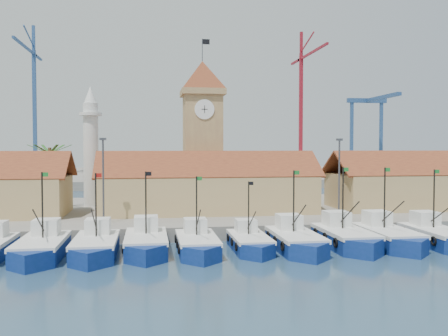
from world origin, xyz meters
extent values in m
plane|color=navy|center=(0.00, 0.00, 0.00)|extent=(400.00, 400.00, 0.00)
cube|color=gray|center=(0.00, 24.00, 0.75)|extent=(140.00, 32.00, 1.50)
cube|color=gray|center=(0.00, 110.00, 1.00)|extent=(240.00, 80.00, 2.00)
cube|color=navy|center=(-16.44, 2.92, 0.53)|extent=(3.69, 8.34, 1.90)
cube|color=navy|center=(-16.44, -1.25, 0.53)|extent=(3.69, 3.69, 1.90)
cube|color=silver|center=(-16.44, 2.92, 1.47)|extent=(3.76, 8.58, 0.37)
cube|color=silver|center=(-16.44, 5.01, 2.32)|extent=(2.21, 2.32, 1.47)
cylinder|color=black|center=(-16.44, 3.45, 4.42)|extent=(0.15, 0.15, 5.90)
cube|color=#197226|center=(-16.18, 3.45, 7.16)|extent=(0.53, 0.02, 0.37)
cube|color=navy|center=(-11.91, 2.98, 0.52)|extent=(3.63, 8.21, 1.87)
cube|color=navy|center=(-11.91, -1.13, 0.52)|extent=(3.63, 3.63, 1.87)
cube|color=silver|center=(-11.91, 2.98, 1.45)|extent=(3.70, 8.44, 0.36)
cube|color=silver|center=(-11.91, 5.03, 2.28)|extent=(2.18, 2.28, 1.45)
cylinder|color=black|center=(-11.91, 3.50, 4.36)|extent=(0.15, 0.15, 5.81)
cube|color=#A5140F|center=(-11.65, 3.50, 7.05)|extent=(0.52, 0.02, 0.36)
cube|color=navy|center=(-7.55, 3.71, 0.52)|extent=(3.66, 8.29, 1.88)
cube|color=navy|center=(-7.55, -0.43, 0.52)|extent=(3.66, 3.66, 1.88)
cube|color=silver|center=(-7.55, 3.71, 1.47)|extent=(3.74, 8.52, 0.37)
cube|color=silver|center=(-7.55, 5.78, 2.30)|extent=(2.20, 2.30, 1.47)
cylinder|color=black|center=(-7.55, 4.24, 4.40)|extent=(0.15, 0.15, 5.86)
cube|color=black|center=(-7.29, 4.24, 7.12)|extent=(0.52, 0.02, 0.37)
cube|color=navy|center=(-2.99, 2.86, 0.49)|extent=(3.45, 7.80, 1.77)
cube|color=navy|center=(-2.99, -1.04, 0.49)|extent=(3.45, 3.45, 1.77)
cube|color=silver|center=(-2.99, 2.86, 1.38)|extent=(3.52, 8.02, 0.34)
cube|color=silver|center=(-2.99, 4.81, 2.17)|extent=(2.07, 2.17, 1.38)
cylinder|color=black|center=(-2.99, 3.35, 4.14)|extent=(0.14, 0.14, 5.51)
cube|color=#197226|center=(-2.75, 3.35, 6.70)|extent=(0.49, 0.02, 0.34)
cube|color=navy|center=(1.91, 3.31, 0.45)|extent=(3.18, 7.19, 1.63)
cube|color=navy|center=(1.91, -0.28, 0.45)|extent=(3.18, 3.18, 1.63)
cube|color=silver|center=(1.91, 3.31, 1.27)|extent=(3.24, 7.39, 0.32)
cube|color=silver|center=(1.91, 5.11, 2.00)|extent=(1.91, 2.00, 1.27)
cylinder|color=black|center=(1.91, 3.76, 3.81)|extent=(0.13, 0.13, 5.08)
cube|color=black|center=(2.14, 3.76, 6.17)|extent=(0.45, 0.02, 0.32)
cube|color=navy|center=(6.09, 2.69, 0.53)|extent=(3.69, 8.35, 1.90)
cube|color=navy|center=(6.09, -1.48, 0.53)|extent=(3.69, 3.69, 1.90)
cube|color=silver|center=(6.09, 2.69, 1.48)|extent=(3.77, 8.59, 0.37)
cube|color=silver|center=(6.09, 4.78, 2.32)|extent=(2.21, 2.32, 1.48)
cylinder|color=black|center=(6.09, 3.22, 4.43)|extent=(0.15, 0.15, 5.91)
cube|color=#197226|center=(6.35, 3.22, 7.17)|extent=(0.53, 0.02, 0.37)
cube|color=navy|center=(11.21, 3.44, 0.54)|extent=(3.81, 8.61, 1.96)
cube|color=navy|center=(11.21, -0.87, 0.54)|extent=(3.81, 3.81, 1.96)
cube|color=silver|center=(11.21, 3.44, 1.52)|extent=(3.88, 8.85, 0.38)
cube|color=silver|center=(11.21, 5.59, 2.39)|extent=(2.28, 2.39, 1.52)
cylinder|color=black|center=(11.21, 3.98, 4.57)|extent=(0.15, 0.15, 6.09)
cube|color=#197226|center=(11.49, 3.98, 7.40)|extent=(0.54, 0.02, 0.38)
cube|color=navy|center=(15.43, 3.32, 0.54)|extent=(3.78, 8.56, 1.95)
cube|color=navy|center=(15.43, -0.96, 0.54)|extent=(3.78, 3.78, 1.95)
cube|color=silver|center=(15.43, 3.32, 1.51)|extent=(3.86, 8.80, 0.38)
cube|color=silver|center=(15.43, 5.46, 2.38)|extent=(2.27, 2.38, 1.51)
cylinder|color=black|center=(15.43, 3.86, 4.54)|extent=(0.15, 0.15, 6.05)
cube|color=#197226|center=(15.70, 3.86, 7.35)|extent=(0.54, 0.02, 0.38)
cube|color=navy|center=(20.38, 2.93, 0.53)|extent=(3.68, 8.34, 1.89)
cube|color=silver|center=(20.38, 2.93, 1.47)|extent=(3.76, 8.57, 0.37)
cube|color=silver|center=(20.38, 5.02, 2.32)|extent=(2.21, 2.32, 1.47)
cylinder|color=black|center=(20.38, 3.46, 4.42)|extent=(0.15, 0.15, 5.90)
cube|color=#197226|center=(20.64, 3.46, 7.16)|extent=(0.53, 0.02, 0.37)
cube|color=tan|center=(0.00, 20.00, 3.75)|extent=(26.00, 10.00, 4.50)
cube|color=brown|center=(0.00, 17.50, 7.50)|extent=(27.04, 5.13, 3.21)
cube|color=brown|center=(0.00, 22.50, 7.50)|extent=(27.04, 5.13, 3.21)
cube|color=tan|center=(32.00, 20.00, 3.75)|extent=(30.00, 10.00, 4.50)
cube|color=brown|center=(32.00, 22.50, 7.50)|extent=(31.20, 5.13, 3.21)
cube|color=tan|center=(0.00, 26.00, 9.00)|extent=(5.00, 5.00, 15.00)
cube|color=tan|center=(0.00, 26.00, 16.90)|extent=(5.80, 5.80, 0.80)
pyramid|color=brown|center=(0.00, 26.00, 19.20)|extent=(5.80, 5.80, 4.00)
cylinder|color=white|center=(0.00, 23.45, 14.50)|extent=(2.60, 0.15, 2.60)
cube|color=black|center=(0.00, 23.37, 14.50)|extent=(0.08, 0.02, 1.00)
cube|color=black|center=(0.00, 23.37, 14.50)|extent=(0.80, 0.02, 0.08)
cylinder|color=#3F3F44|center=(0.00, 26.00, 22.70)|extent=(0.10, 0.10, 3.00)
cube|color=black|center=(0.50, 26.00, 23.80)|extent=(1.00, 0.03, 0.70)
cylinder|color=silver|center=(-15.00, 28.00, 8.50)|extent=(2.00, 2.00, 14.00)
cylinder|color=silver|center=(-15.00, 28.00, 14.00)|extent=(3.00, 3.00, 0.40)
cone|color=silver|center=(-15.00, 28.00, 16.60)|extent=(1.80, 1.80, 2.40)
cylinder|color=brown|center=(-20.00, 26.00, 5.50)|extent=(0.44, 0.44, 8.00)
cube|color=#296321|center=(-18.60, 26.00, 9.30)|extent=(2.80, 0.35, 1.18)
cube|color=#296321|center=(-19.30, 27.21, 9.30)|extent=(1.71, 2.60, 1.18)
cube|color=#296321|center=(-20.70, 27.21, 9.30)|extent=(1.71, 2.60, 1.18)
cube|color=#296321|center=(-21.40, 26.00, 9.30)|extent=(2.80, 0.35, 1.18)
cube|color=#296321|center=(-20.70, 24.79, 9.30)|extent=(1.71, 2.60, 1.18)
cube|color=#296321|center=(-19.30, 24.79, 9.30)|extent=(1.71, 2.60, 1.18)
cylinder|color=#3F3F44|center=(-12.00, 12.00, 6.00)|extent=(0.20, 0.20, 9.00)
cube|color=#3F3F44|center=(-12.00, 12.00, 10.40)|extent=(0.70, 0.25, 0.25)
cylinder|color=#3F3F44|center=(14.00, 12.00, 6.00)|extent=(0.20, 0.20, 9.00)
cube|color=#3F3F44|center=(14.00, 12.00, 10.40)|extent=(0.70, 0.25, 0.25)
cube|color=#2A4D80|center=(-39.40, 108.00, 19.58)|extent=(1.00, 1.00, 35.16)
cube|color=#2A4D80|center=(-39.40, 98.17, 36.16)|extent=(0.60, 24.58, 0.60)
cube|color=#2A4D80|center=(-39.40, 113.00, 36.16)|extent=(0.60, 10.00, 0.60)
cube|color=#2A4D80|center=(-39.40, 108.00, 40.66)|extent=(0.80, 0.80, 7.00)
cube|color=maroon|center=(38.58, 105.00, 19.68)|extent=(1.00, 1.00, 35.35)
cube|color=maroon|center=(38.58, 95.01, 36.35)|extent=(0.60, 24.97, 0.60)
cube|color=maroon|center=(38.58, 110.00, 36.35)|extent=(0.60, 10.00, 0.60)
cube|color=maroon|center=(38.58, 105.00, 40.85)|extent=(0.80, 0.80, 7.00)
cube|color=#2A4D80|center=(57.00, 110.00, 13.00)|extent=(0.90, 0.90, 22.00)
cube|color=#2A4D80|center=(67.00, 110.00, 13.00)|extent=(0.90, 0.90, 22.00)
cube|color=#2A4D80|center=(62.00, 110.00, 24.50)|extent=(13.00, 1.40, 1.40)
cube|color=#2A4D80|center=(62.00, 100.00, 24.50)|extent=(1.40, 22.00, 1.00)
camera|label=1|loc=(-7.30, -41.57, 9.52)|focal=40.00mm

